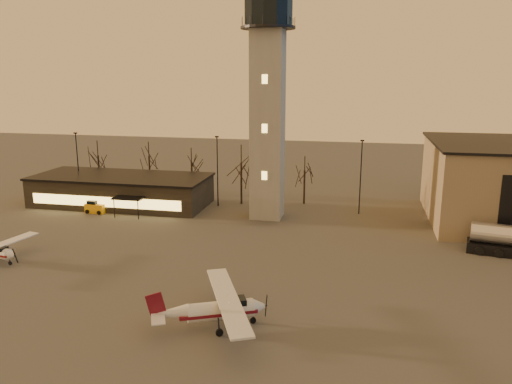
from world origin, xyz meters
TOP-DOWN VIEW (x-y plane):
  - ground at (0.00, 0.00)m, footprint 220.00×220.00m
  - control_tower at (0.00, 30.00)m, footprint 6.80×6.80m
  - terminal at (-21.99, 31.98)m, footprint 25.40×12.20m
  - light_poles at (0.50, 31.00)m, footprint 58.50×12.25m
  - tree_row at (-13.70, 39.16)m, footprint 37.20×9.20m
  - cessna_front at (2.40, -0.18)m, footprint 9.52×11.41m
  - fuel_truck at (27.86, 20.90)m, footprint 9.05×4.23m
  - service_cart at (-23.44, 27.00)m, footprint 2.87×1.95m

SIDE VIEW (x-z plane):
  - ground at x=0.00m, z-range 0.00..0.00m
  - service_cart at x=-23.44m, z-range -0.21..1.54m
  - cessna_front at x=2.40m, z-range -0.52..2.76m
  - fuel_truck at x=27.86m, z-range -0.34..2.90m
  - terminal at x=-21.99m, z-range 0.01..4.31m
  - light_poles at x=0.50m, z-range 0.34..10.48m
  - tree_row at x=-13.70m, z-range 1.54..10.34m
  - control_tower at x=0.00m, z-range 0.03..32.63m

